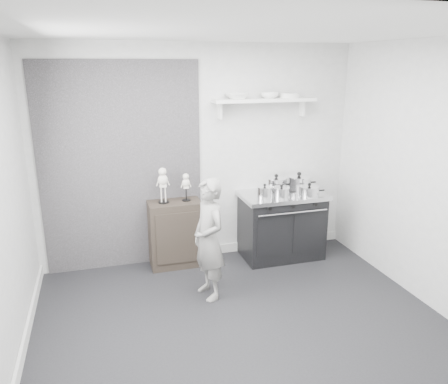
{
  "coord_description": "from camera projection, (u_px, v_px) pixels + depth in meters",
  "views": [
    {
      "loc": [
        -1.23,
        -3.42,
        2.45
      ],
      "look_at": [
        0.07,
        0.95,
        1.11
      ],
      "focal_mm": 35.0,
      "sensor_mm": 36.0,
      "label": 1
    }
  ],
  "objects": [
    {
      "name": "ground",
      "position": [
        245.0,
        330.0,
        4.17
      ],
      "size": [
        4.0,
        4.0,
        0.0
      ],
      "primitive_type": "plane",
      "color": "black",
      "rests_on": "ground"
    },
    {
      "name": "room_shell",
      "position": [
        233.0,
        160.0,
        3.82
      ],
      "size": [
        4.02,
        3.62,
        2.71
      ],
      "color": "#B5B5B2",
      "rests_on": "ground"
    },
    {
      "name": "wall_shelf",
      "position": [
        264.0,
        101.0,
        5.36
      ],
      "size": [
        1.3,
        0.26,
        0.24
      ],
      "color": "white",
      "rests_on": "room_shell"
    },
    {
      "name": "stove",
      "position": [
        281.0,
        225.0,
        5.68
      ],
      "size": [
        1.07,
        0.67,
        0.86
      ],
      "color": "black",
      "rests_on": "ground"
    },
    {
      "name": "side_cabinet",
      "position": [
        175.0,
        233.0,
        5.44
      ],
      "size": [
        0.64,
        0.37,
        0.83
      ],
      "primitive_type": "cube",
      "color": "black",
      "rests_on": "ground"
    },
    {
      "name": "child",
      "position": [
        209.0,
        239.0,
        4.62
      ],
      "size": [
        0.42,
        0.54,
        1.33
      ],
      "primitive_type": "imported",
      "rotation": [
        0.0,
        0.0,
        -1.34
      ],
      "color": "gray",
      "rests_on": "ground"
    },
    {
      "name": "pot_front_left",
      "position": [
        265.0,
        192.0,
        5.35
      ],
      "size": [
        0.29,
        0.2,
        0.18
      ],
      "color": "silver",
      "rests_on": "stove"
    },
    {
      "name": "pot_back_left",
      "position": [
        276.0,
        185.0,
        5.61
      ],
      "size": [
        0.36,
        0.28,
        0.24
      ],
      "color": "silver",
      "rests_on": "stove"
    },
    {
      "name": "pot_back_right",
      "position": [
        299.0,
        183.0,
        5.71
      ],
      "size": [
        0.4,
        0.32,
        0.24
      ],
      "color": "silver",
      "rests_on": "stove"
    },
    {
      "name": "pot_front_right",
      "position": [
        309.0,
        191.0,
        5.46
      ],
      "size": [
        0.34,
        0.25,
        0.16
      ],
      "color": "silver",
      "rests_on": "stove"
    },
    {
      "name": "pot_front_center",
      "position": [
        281.0,
        192.0,
        5.38
      ],
      "size": [
        0.29,
        0.21,
        0.17
      ],
      "color": "silver",
      "rests_on": "stove"
    },
    {
      "name": "skeleton_full",
      "position": [
        163.0,
        183.0,
        5.21
      ],
      "size": [
        0.14,
        0.09,
        0.5
      ],
      "primitive_type": null,
      "color": "silver",
      "rests_on": "side_cabinet"
    },
    {
      "name": "skeleton_torso",
      "position": [
        186.0,
        185.0,
        5.3
      ],
      "size": [
        0.11,
        0.07,
        0.4
      ],
      "primitive_type": null,
      "color": "silver",
      "rests_on": "side_cabinet"
    },
    {
      "name": "bowl_large",
      "position": [
        237.0,
        96.0,
        5.24
      ],
      "size": [
        0.28,
        0.28,
        0.07
      ],
      "primitive_type": "imported",
      "color": "white",
      "rests_on": "wall_shelf"
    },
    {
      "name": "bowl_small",
      "position": [
        270.0,
        95.0,
        5.36
      ],
      "size": [
        0.22,
        0.22,
        0.07
      ],
      "primitive_type": "imported",
      "color": "white",
      "rests_on": "wall_shelf"
    },
    {
      "name": "plate_stack",
      "position": [
        289.0,
        95.0,
        5.43
      ],
      "size": [
        0.26,
        0.26,
        0.06
      ],
      "primitive_type": "cylinder",
      "color": "silver",
      "rests_on": "wall_shelf"
    }
  ]
}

